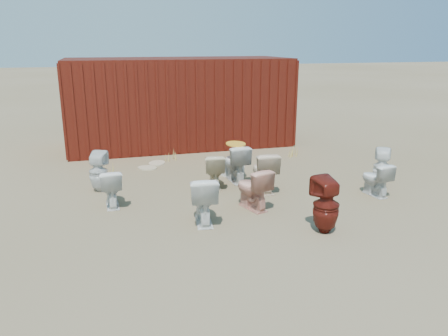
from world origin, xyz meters
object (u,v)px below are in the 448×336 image
object	(u,v)px
toilet_front_maroon	(326,205)
toilet_back_e	(382,166)
toilet_back_beige_left	(214,171)
toilet_back_yellowlid	(236,163)
toilet_back_a	(98,172)
toilet_back_beige_right	(264,171)
toilet_front_e	(376,179)
toilet_front_pink	(253,188)
toilet_front_c	(203,199)
loose_tank	(232,167)
shipping_container	(179,102)
toilet_front_a	(111,188)

from	to	relation	value
toilet_front_maroon	toilet_back_e	bearing A→B (deg)	-148.47
toilet_back_beige_left	toilet_back_yellowlid	size ratio (longest dim) A/B	0.89
toilet_front_maroon	toilet_back_a	distance (m)	4.42
toilet_back_e	toilet_front_maroon	bearing A→B (deg)	74.42
toilet_front_maroon	toilet_back_beige_right	size ratio (longest dim) A/B	1.10
toilet_front_e	toilet_front_pink	bearing A→B (deg)	-7.40
toilet_front_c	toilet_front_maroon	size ratio (longest dim) A/B	0.90
toilet_back_e	loose_tank	distance (m)	3.12
toilet_front_pink	toilet_front_maroon	distance (m)	1.45
shipping_container	toilet_front_e	distance (m)	6.08
toilet_front_e	toilet_back_a	bearing A→B (deg)	-26.18
toilet_front_pink	toilet_back_e	world-z (taller)	toilet_back_e
toilet_front_c	loose_tank	world-z (taller)	toilet_front_c
toilet_front_c	toilet_back_yellowlid	xyz separation A→B (m)	(1.16, 1.95, 0.00)
toilet_front_pink	toilet_back_yellowlid	xyz separation A→B (m)	(0.19, 1.58, 0.03)
toilet_back_beige_left	toilet_back_e	size ratio (longest dim) A/B	0.95
toilet_back_a	toilet_back_yellowlid	size ratio (longest dim) A/B	1.00
toilet_front_pink	toilet_back_a	size ratio (longest dim) A/B	0.94
toilet_back_beige_left	toilet_back_e	distance (m)	3.43
toilet_front_e	toilet_back_beige_left	bearing A→B (deg)	-31.99
toilet_back_yellowlid	loose_tank	xyz separation A→B (m)	(0.07, 0.46, -0.22)
toilet_front_c	loose_tank	distance (m)	2.71
toilet_front_a	toilet_back_beige_left	xyz separation A→B (m)	(2.02, 0.48, 0.01)
toilet_front_maroon	toilet_back_yellowlid	distance (m)	2.89
toilet_front_maroon	shipping_container	bearing A→B (deg)	-88.62
toilet_front_maroon	toilet_back_e	size ratio (longest dim) A/B	1.18
shipping_container	toilet_back_a	size ratio (longest dim) A/B	7.62
toilet_back_beige_right	toilet_back_e	xyz separation A→B (m)	(2.48, -0.23, -0.03)
toilet_front_pink	toilet_front_c	distance (m)	1.04
toilet_front_pink	toilet_back_a	distance (m)	3.08
toilet_front_e	toilet_back_beige_left	world-z (taller)	toilet_back_beige_left
shipping_container	toilet_back_beige_right	size ratio (longest dim) A/B	7.55
toilet_back_beige_right	toilet_front_c	bearing A→B (deg)	43.78
toilet_back_e	toilet_back_yellowlid	bearing A→B (deg)	16.10
loose_tank	toilet_front_e	bearing A→B (deg)	-53.45
toilet_back_yellowlid	toilet_back_e	xyz separation A→B (m)	(2.82, -0.99, -0.02)
toilet_front_maroon	toilet_back_beige_right	xyz separation A→B (m)	(-0.21, 2.08, -0.04)
toilet_back_e	loose_tank	bearing A→B (deg)	7.59
toilet_front_maroon	toilet_front_e	xyz separation A→B (m)	(1.74, 1.26, -0.12)
toilet_front_e	loose_tank	size ratio (longest dim) A/B	1.28
toilet_front_maroon	toilet_back_beige_right	world-z (taller)	toilet_front_maroon
toilet_front_a	loose_tank	distance (m)	2.91
toilet_front_a	toilet_back_a	bearing A→B (deg)	-78.70
toilet_front_a	toilet_back_beige_left	distance (m)	2.07
toilet_front_a	toilet_back_e	xyz separation A→B (m)	(5.37, -0.21, 0.03)
toilet_front_a	toilet_front_e	size ratio (longest dim) A/B	1.06
toilet_front_pink	toilet_back_yellowlid	distance (m)	1.60
toilet_back_a	toilet_back_beige_right	xyz separation A→B (m)	(3.09, -0.87, 0.00)
toilet_front_pink	toilet_back_beige_right	bearing A→B (deg)	-139.04
toilet_front_c	toilet_front_e	size ratio (longest dim) A/B	1.23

